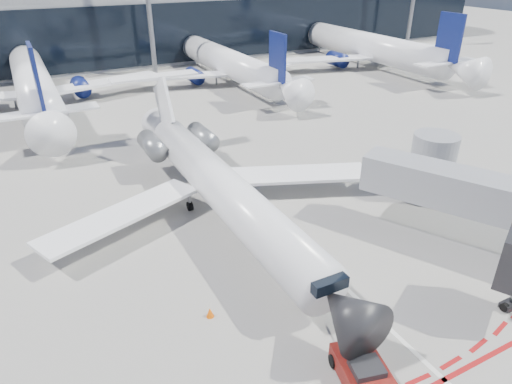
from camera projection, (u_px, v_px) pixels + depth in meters
ground at (300, 245)px, 28.49m from camera, size 260.00×260.00×0.00m
apron_centerline at (283, 230)px, 30.06m from camera, size 0.25×40.00×0.01m
apron_stop_bar at (444, 380)px, 19.46m from camera, size 14.00×0.25×0.01m
terminal_building at (91, 6)px, 75.59m from camera, size 150.00×24.15×24.00m
jet_bridge at (459, 189)px, 28.75m from camera, size 10.03×15.20×4.90m
regional_jet at (217, 182)px, 30.76m from camera, size 24.00×29.59×7.41m
pushback_tug at (363, 372)px, 19.17m from camera, size 2.59×4.81×1.23m
safety_cone_left at (210, 312)px, 22.74m from camera, size 0.39×0.39×0.54m
bg_airliner_1 at (26, 55)px, 52.57m from camera, size 35.93×38.04×11.62m
bg_airliner_2 at (227, 43)px, 62.58m from camera, size 32.80×34.73×10.61m
bg_airliner_3 at (369, 27)px, 71.63m from camera, size 36.92×39.10×11.95m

